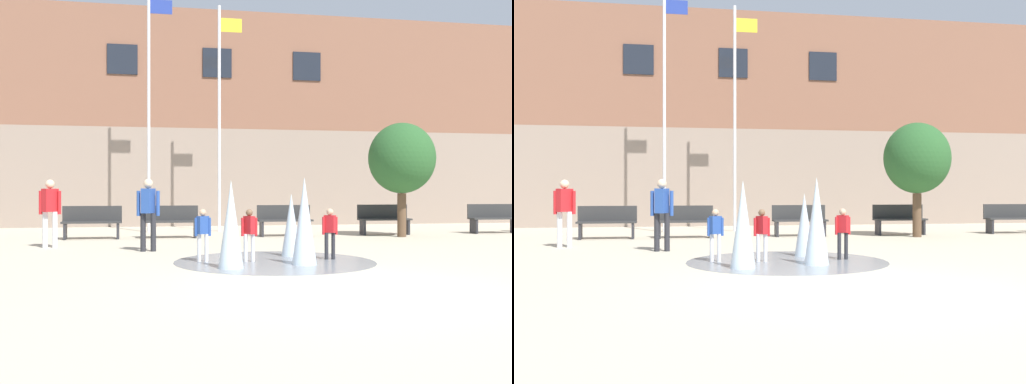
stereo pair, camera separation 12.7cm
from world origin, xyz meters
The scene contains 16 objects.
ground_plane centered at (0.00, 0.00, 0.00)m, with size 100.00×100.00×0.00m, color #BCB299.
library_building centered at (0.00, 17.86, 4.10)m, with size 36.00×6.05×8.19m.
splash_fountain centered at (-0.32, 3.03, 0.65)m, with size 3.77×3.77×1.57m.
park_bench_left_of_flagpoles centered at (-4.11, 9.33, 0.48)m, with size 1.60×0.44×0.91m.
park_bench_under_left_flagpole centered at (-1.99, 9.34, 0.48)m, with size 1.60×0.44×0.91m.
park_bench_center centered at (1.34, 9.38, 0.48)m, with size 1.60×0.44×0.91m.
park_bench_near_trashcan centered at (4.45, 9.46, 0.48)m, with size 1.60×0.44×0.91m.
park_bench_far_right centered at (8.06, 9.42, 0.48)m, with size 1.60×0.44×0.91m.
child_with_pink_shirt centered at (0.84, 3.44, 0.58)m, with size 0.31×0.23×0.99m.
adult_near_bench centered at (-2.61, 5.65, 0.93)m, with size 0.50×0.39×1.59m.
adult_watching centered at (-4.85, 6.91, 0.93)m, with size 0.50×0.38×1.59m.
child_running centered at (-0.76, 3.35, 0.58)m, with size 0.31×0.24×0.99m.
child_in_fountain centered at (-1.61, 3.52, 0.58)m, with size 0.31×0.21×0.99m.
flagpole_left centered at (-2.53, 11.88, 4.19)m, with size 0.80×0.10×7.89m.
flagpole_right centered at (-0.25, 11.88, 3.95)m, with size 0.80×0.10×7.41m.
street_tree_near_building centered at (4.60, 8.53, 2.26)m, with size 1.91×1.91×3.29m.
Camera 2 is at (-2.54, -7.67, 1.33)m, focal length 42.00 mm.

